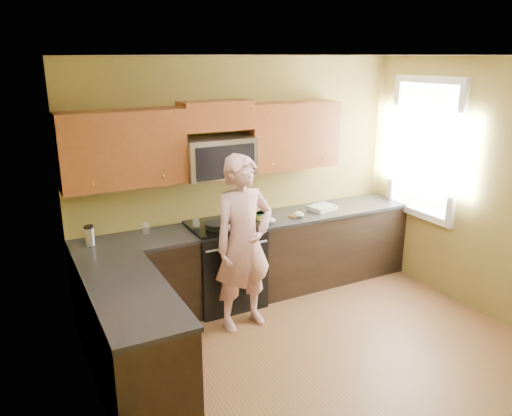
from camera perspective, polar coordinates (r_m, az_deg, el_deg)
floor at (r=4.76m, az=9.87°, el=-17.83°), size 4.00×4.00×0.00m
ceiling at (r=3.92m, az=11.92°, el=16.66°), size 4.00×4.00×0.00m
wall_back at (r=5.78m, az=-1.44°, el=3.49°), size 4.00×0.00×4.00m
wall_left at (r=3.37m, az=-17.38°, el=-7.42°), size 0.00×4.00×4.00m
cabinet_back_run at (r=5.81m, az=-0.07°, el=-5.89°), size 4.00×0.60×0.88m
cabinet_left_run at (r=4.36m, az=-13.83°, el=-14.74°), size 0.60×1.60×0.88m
countertop_back at (r=5.64m, az=-0.02°, el=-1.62°), size 4.00×0.62×0.04m
countertop_left at (r=4.15m, az=-14.14°, el=-9.28°), size 0.62×1.60×0.04m
stove at (r=5.62m, az=-3.60°, el=-6.37°), size 0.76×0.65×0.95m
microwave at (r=5.42m, az=-4.32°, el=3.61°), size 0.76×0.40×0.42m
upper_cab_left at (r=5.16m, az=-14.64°, el=2.42°), size 1.22×0.33×0.75m
upper_cab_right at (r=5.87m, az=4.02°, el=4.66°), size 1.12×0.33×0.75m
upper_cab_over_mw at (r=5.34m, az=-4.63°, el=10.49°), size 0.76×0.33×0.30m
window at (r=6.24m, az=18.63°, el=6.42°), size 0.06×1.06×1.66m
woman at (r=5.01m, az=-1.42°, el=-4.05°), size 0.70×0.50×1.80m
frying_pan at (r=5.31m, az=-4.37°, el=-2.28°), size 0.28×0.47×0.06m
butter_tub at (r=5.68m, az=0.44°, el=-1.26°), size 0.15×0.15×0.09m
toast_slice at (r=5.76m, az=4.39°, el=-0.97°), size 0.13×0.13×0.01m
napkin_a at (r=5.54m, az=1.64°, el=-1.42°), size 0.14×0.15×0.06m
napkin_b at (r=5.75m, az=4.87°, el=-0.74°), size 0.13×0.14×0.07m
dish_towel at (r=6.07m, az=7.56°, el=0.03°), size 0.34×0.30×0.05m
travel_mug at (r=5.17m, az=-18.36°, el=-4.04°), size 0.11×0.11×0.20m
glass_b at (r=5.33m, az=-12.46°, el=-2.25°), size 0.07×0.07×0.12m
glass_c at (r=5.34m, az=-6.82°, el=-1.90°), size 0.08×0.08×0.12m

